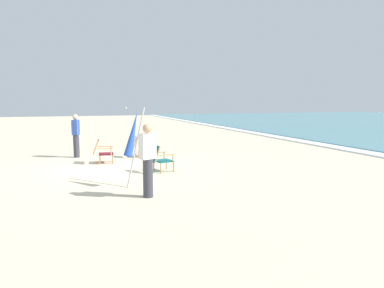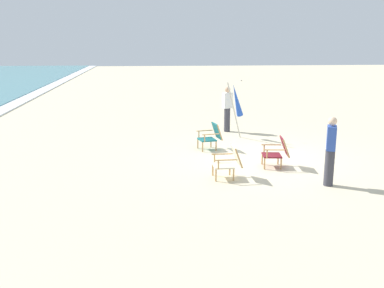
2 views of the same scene
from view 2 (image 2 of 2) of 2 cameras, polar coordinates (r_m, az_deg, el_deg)
The scene contains 7 objects.
ground_plane at distance 13.05m, azimuth 8.68°, elevation -1.74°, with size 80.00×80.00×0.00m, color beige.
beach_chair_front_right at distance 13.77m, azimuth 2.49°, elevation 1.07°, with size 0.71×0.78×0.82m.
beach_chair_far_center at distance 11.02m, azimuth 4.75°, elevation -2.17°, with size 0.61×0.71×0.81m.
beach_chair_back_left at distance 12.12m, azimuth 10.81°, elevation -0.91°, with size 0.64×0.74×0.81m.
umbrella_furled_blue at distance 15.14m, azimuth 5.67°, elevation 5.49°, with size 0.70×0.71×1.99m.
person_near_chairs at distance 10.81m, azimuth 17.17°, elevation -0.82°, with size 0.39×0.30×1.63m.
person_by_waterline at distance 16.33m, azimuth 4.50°, elevation 4.49°, with size 0.31×0.39×1.63m.
Camera 2 is at (-12.25, 2.93, 3.42)m, focal length 42.00 mm.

